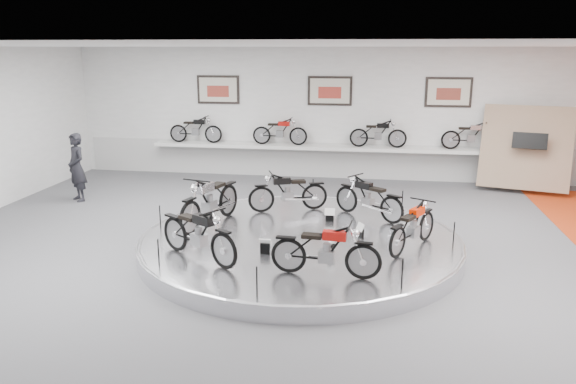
% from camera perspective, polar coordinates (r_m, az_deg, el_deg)
% --- Properties ---
extents(floor, '(16.00, 16.00, 0.00)m').
position_cam_1_polar(floor, '(11.10, 1.03, -6.47)').
color(floor, '#515153').
rests_on(floor, ground).
extents(ceiling, '(16.00, 16.00, 0.00)m').
position_cam_1_polar(ceiling, '(10.37, 1.13, 14.65)').
color(ceiling, white).
rests_on(ceiling, wall_back).
extents(wall_back, '(16.00, 0.00, 16.00)m').
position_cam_1_polar(wall_back, '(17.44, 4.24, 7.92)').
color(wall_back, white).
rests_on(wall_back, floor).
extents(wall_front, '(16.00, 0.00, 16.00)m').
position_cam_1_polar(wall_front, '(4.06, -12.93, -14.70)').
color(wall_front, white).
rests_on(wall_front, floor).
extents(dado_band, '(15.68, 0.04, 1.10)m').
position_cam_1_polar(dado_band, '(17.65, 4.15, 3.23)').
color(dado_band, '#BCBCBA').
rests_on(dado_band, floor).
extents(display_platform, '(6.40, 6.40, 0.30)m').
position_cam_1_polar(display_platform, '(11.33, 1.24, -5.23)').
color(display_platform, silver).
rests_on(display_platform, floor).
extents(platform_rim, '(6.40, 6.40, 0.10)m').
position_cam_1_polar(platform_rim, '(11.29, 1.25, -4.66)').
color(platform_rim, '#B2B2BA').
rests_on(platform_rim, display_platform).
extents(shelf, '(11.00, 0.55, 0.10)m').
position_cam_1_polar(shelf, '(17.29, 4.09, 4.52)').
color(shelf, silver).
rests_on(shelf, wall_back).
extents(poster_left, '(1.35, 0.06, 0.88)m').
position_cam_1_polar(poster_left, '(17.96, -7.11, 10.28)').
color(poster_left, beige).
rests_on(poster_left, wall_back).
extents(poster_center, '(1.35, 0.06, 0.88)m').
position_cam_1_polar(poster_center, '(17.34, 4.27, 10.20)').
color(poster_center, beige).
rests_on(poster_center, wall_back).
extents(poster_right, '(1.35, 0.06, 0.88)m').
position_cam_1_polar(poster_right, '(17.41, 16.00, 9.71)').
color(poster_right, beige).
rests_on(poster_right, wall_back).
extents(display_panel, '(2.56, 1.52, 2.30)m').
position_cam_1_polar(display_panel, '(17.12, 23.00, 4.16)').
color(display_panel, '#8F7258').
rests_on(display_panel, floor).
extents(shelf_bike_a, '(1.22, 0.43, 0.73)m').
position_cam_1_polar(shelf_bike_a, '(18.06, -9.36, 6.12)').
color(shelf_bike_a, black).
rests_on(shelf_bike_a, shelf).
extents(shelf_bike_b, '(1.22, 0.43, 0.73)m').
position_cam_1_polar(shelf_bike_b, '(17.41, -0.83, 6.00)').
color(shelf_bike_b, '#9C0F0B').
rests_on(shelf_bike_b, shelf).
extents(shelf_bike_c, '(1.22, 0.43, 0.73)m').
position_cam_1_polar(shelf_bike_c, '(17.17, 9.14, 5.70)').
color(shelf_bike_c, black).
rests_on(shelf_bike_c, shelf).
extents(shelf_bike_d, '(1.22, 0.43, 0.73)m').
position_cam_1_polar(shelf_bike_d, '(17.39, 18.10, 5.29)').
color(shelf_bike_d, '#B7B6BB').
rests_on(shelf_bike_d, shelf).
extents(bike_a, '(1.59, 1.38, 0.92)m').
position_cam_1_polar(bike_a, '(12.49, 8.21, -0.56)').
color(bike_a, black).
rests_on(bike_a, display_platform).
extents(bike_b, '(1.67, 1.07, 0.93)m').
position_cam_1_polar(bike_b, '(12.88, 0.01, 0.06)').
color(bike_b, black).
rests_on(bike_b, display_platform).
extents(bike_c, '(1.15, 1.98, 1.10)m').
position_cam_1_polar(bike_c, '(11.92, -7.94, -0.84)').
color(bike_c, '#B7B6BB').
rests_on(bike_c, display_platform).
extents(bike_d, '(1.73, 1.41, 0.99)m').
position_cam_1_polar(bike_d, '(10.04, -9.11, -4.14)').
color(bike_d, black).
rests_on(bike_d, display_platform).
extents(bike_e, '(1.60, 0.67, 0.92)m').
position_cam_1_polar(bike_e, '(9.23, 3.84, -5.88)').
color(bike_e, '#9C0F0B').
rests_on(bike_e, display_platform).
extents(bike_f, '(1.20, 1.58, 0.89)m').
position_cam_1_polar(bike_f, '(10.70, 12.57, -3.41)').
color(bike_f, red).
rests_on(bike_f, display_platform).
extents(visitor, '(0.79, 0.75, 1.81)m').
position_cam_1_polar(visitor, '(15.84, -20.67, 2.36)').
color(visitor, black).
rests_on(visitor, floor).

